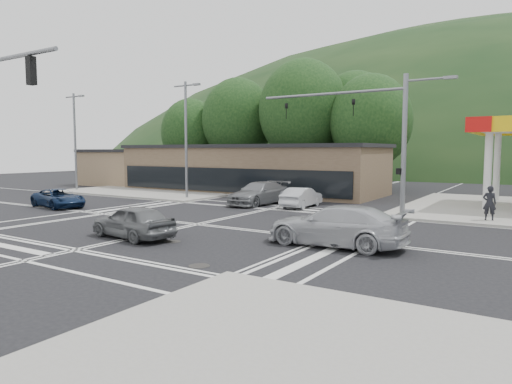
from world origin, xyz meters
The scene contains 20 objects.
ground centered at (0.00, 0.00, 0.00)m, with size 120.00×120.00×0.00m, color black.
sidewalk_nw centered at (-15.00, 15.00, 0.07)m, with size 16.00×16.00×0.15m, color gray.
commercial_row centered at (-8.00, 17.00, 2.00)m, with size 24.00×8.00×4.00m, color brown.
commercial_nw centered at (-24.00, 17.00, 1.80)m, with size 8.00×7.00×3.60m, color #846B4F.
hill_north centered at (0.00, 90.00, 0.00)m, with size 252.00×126.00×140.00m, color #193417.
tree_n_a centered at (-14.00, 24.00, 7.14)m, with size 8.00×8.00×11.75m.
tree_n_b centered at (-6.00, 24.00, 7.79)m, with size 9.00×9.00×12.98m.
tree_n_c centered at (1.00, 24.00, 6.49)m, with size 7.60×7.60×10.87m.
tree_n_d centered at (-20.00, 23.00, 5.84)m, with size 6.80×6.80×9.76m.
tree_n_e centered at (-2.00, 28.00, 7.14)m, with size 8.40×8.40×11.98m.
streetlight_nw centered at (-8.44, 9.00, 5.05)m, with size 2.50×0.25×9.00m.
streetlight_w centered at (-21.94, 9.00, 5.05)m, with size 2.50×0.25×9.00m.
signal_mast_ne centered at (6.95, 8.20, 5.07)m, with size 11.65×0.30×8.00m.
car_blue_west centered at (-12.29, 0.50, 0.62)m, with size 2.04×4.43×1.23m, color #0E1E3E.
car_grey_center centered at (0.04, -4.31, 0.73)m, with size 1.72×4.26×1.45m, color #5C5E61.
car_silver_east centered at (8.04, -1.12, 0.81)m, with size 2.28×5.60×1.63m, color #B1B3B9.
car_queue_a centered at (1.32, 9.22, 0.66)m, with size 1.40×4.02×1.32m, color #B4B6BB.
car_queue_b centered at (1.00, 14.99, 0.70)m, with size 1.65×4.10×1.40m, color silver.
car_northbound centered at (-1.91, 9.00, 0.79)m, with size 2.21×5.44×1.58m, color slate.
pedestrian centered at (12.57, 8.53, 1.05)m, with size 0.66×0.43×1.80m, color black.
Camera 1 is at (14.92, -17.87, 3.77)m, focal length 32.00 mm.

